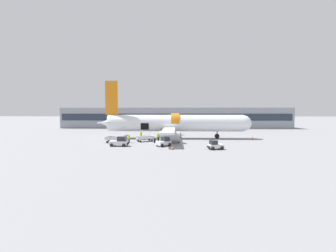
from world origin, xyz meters
The scene contains 16 objects.
ground_plane centered at (0.00, 0.00, 0.00)m, with size 500.00×500.00×0.00m, color gray.
terminal_strip centered at (0.00, 37.40, 3.62)m, with size 81.02×9.27×7.24m.
airplane centered at (-0.22, 4.32, 3.24)m, with size 33.08×28.21×12.55m.
baggage_tug_lead centered at (-9.09, -7.29, 0.70)m, with size 3.19×1.90×1.63m.
baggage_tug_mid centered at (-1.63, -6.95, 0.64)m, with size 2.69×2.61×1.54m.
baggage_tug_rear centered at (6.47, -9.92, 0.59)m, with size 2.58×2.08×1.41m.
baggage_cart_loading centered at (-5.58, -1.07, 0.55)m, with size 4.09×2.84×1.08m.
baggage_cart_queued centered at (-11.24, -2.66, 0.57)m, with size 4.36×2.30×1.11m.
ground_crew_loader_a centered at (-3.15, -0.01, 0.88)m, with size 0.58×0.45×1.66m.
ground_crew_loader_b centered at (-6.88, 1.65, 0.97)m, with size 0.49×0.65×1.85m.
ground_crew_driver centered at (-2.44, 1.35, 0.89)m, with size 0.54×0.55×1.70m.
ground_crew_supervisor centered at (-8.39, -3.05, 0.86)m, with size 0.51×0.53×1.63m.
suitcase_on_tarmac_upright centered at (-3.56, -3.04, 0.38)m, with size 0.36×0.24×0.86m.
safety_cone_nose centered at (16.37, 2.60, 0.33)m, with size 0.47×0.47×0.71m.
safety_cone_engine_left centered at (-0.15, -10.42, 0.27)m, with size 0.57×0.57×0.59m.
safety_cone_wingtip centered at (0.97, -2.80, 0.38)m, with size 0.45×0.45×0.80m.
Camera 1 is at (0.46, -44.53, 5.77)m, focal length 24.00 mm.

